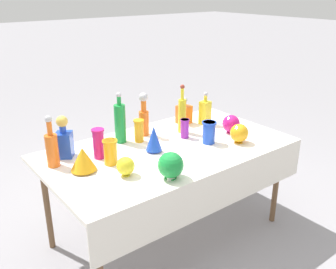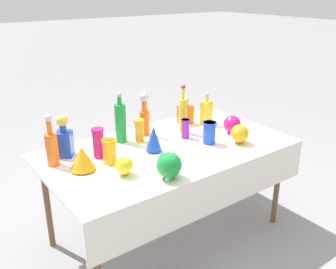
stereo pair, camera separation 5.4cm
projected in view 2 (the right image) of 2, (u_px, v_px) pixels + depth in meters
ground_plane at (168, 233)px, 3.04m from camera, size 40.00×40.00×0.00m
display_table at (171, 156)px, 2.76m from camera, size 1.82×1.02×0.76m
tall_bottle_0 at (120, 122)px, 2.80m from camera, size 0.08×0.08×0.39m
tall_bottle_1 at (144, 116)px, 2.94m from camera, size 0.08×0.08×0.35m
tall_bottle_2 at (183, 114)px, 2.99m from camera, size 0.06×0.06×0.40m
tall_bottle_3 at (52, 147)px, 2.44m from camera, size 0.08×0.08×0.35m
square_decanter_0 at (64, 139)px, 2.57m from camera, size 0.15×0.15×0.30m
square_decanter_1 at (206, 112)px, 3.18m from camera, size 0.09×0.09×0.28m
square_decanter_2 at (185, 113)px, 3.21m from camera, size 0.12×0.12×0.23m
slender_vase_0 at (139, 130)px, 2.83m from camera, size 0.08×0.08×0.17m
slender_vase_1 at (185, 128)px, 2.90m from camera, size 0.07×0.07×0.15m
slender_vase_2 at (209, 132)px, 2.79m from camera, size 0.11×0.11×0.17m
slender_vase_3 at (98, 142)px, 2.56m from camera, size 0.09×0.09×0.21m
slender_vase_4 at (110, 151)px, 2.48m from camera, size 0.10×0.10×0.17m
fluted_vase_0 at (82, 158)px, 2.38m from camera, size 0.16×0.16×0.16m
fluted_vase_1 at (154, 138)px, 2.65m from camera, size 0.12×0.12×0.19m
round_bowl_0 at (124, 166)px, 2.33m from camera, size 0.12×0.12×0.12m
round_bowl_1 at (232, 124)px, 2.99m from camera, size 0.14×0.14×0.15m
round_bowl_2 at (169, 165)px, 2.28m from camera, size 0.16×0.16×0.17m
round_bowl_3 at (240, 134)px, 2.80m from camera, size 0.14×0.14×0.15m
price_tag_left at (169, 178)px, 2.28m from camera, size 0.05×0.02×0.04m
cardboard_box_behind_left at (94, 170)px, 3.70m from camera, size 0.43×0.29×0.42m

